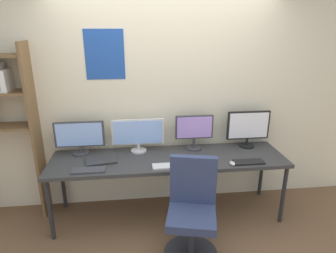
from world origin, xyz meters
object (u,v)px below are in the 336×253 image
Objects in this scene: keyboard_left at (89,170)px; keyboard_center at (171,166)px; desk at (169,161)px; mouse_left_side at (232,163)px; monitor_far_right at (248,127)px; office_chair at (192,219)px; monitor_center_right at (194,130)px; monitor_far_left at (80,136)px; mouse_right_side at (213,161)px; keyboard_right at (249,162)px; monitor_center_left at (138,134)px; laptop_closed at (101,160)px.

keyboard_left is 0.86× the size of keyboard_center.
mouse_left_side reaches higher than desk.
monitor_far_right is 1.53× the size of keyboard_left.
office_chair is at bearing -141.13° from mouse_left_side.
monitor_far_right is at bearing 46.17° from office_chair.
keyboard_left is (-1.17, -0.44, -0.23)m from monitor_center_right.
mouse_right_side is (1.44, -0.39, -0.20)m from monitor_far_left.
mouse_right_side reaches higher than keyboard_right.
keyboard_right is (0.84, 0.00, 0.00)m from keyboard_center.
mouse_right_side is (0.46, 0.05, 0.01)m from keyboard_center.
monitor_far_right is 1.10m from keyboard_center.
office_chair reaches higher than keyboard_left.
keyboard_right is at bearing -15.31° from desk.
keyboard_right is at bearing 7.29° from mouse_left_side.
monitor_center_left is 1.54× the size of keyboard_center.
monitor_far_left is 1.72× the size of laptop_closed.
desk is 8.15× the size of laptop_closed.
mouse_right_side is at bearing -21.20° from desk.
monitor_center_left reaches higher than keyboard_center.
monitor_far_right is (0.84, 0.87, 0.58)m from office_chair.
monitor_center_left reaches higher than monitor_far_left.
keyboard_center is (-0.98, -0.44, -0.24)m from monitor_far_right.
keyboard_left is at bearing 179.07° from mouse_left_side.
monitor_far_left is (-1.13, 0.87, 0.55)m from office_chair.
monitor_center_right reaches higher than mouse_left_side.
monitor_far_right is (0.98, 0.21, 0.29)m from desk.
monitor_center_left is 0.90m from mouse_right_side.
desk is 2.63× the size of office_chair.
keyboard_center is at bearing -27.09° from laptop_closed.
keyboard_center is at bearing -90.00° from desk.
keyboard_right reaches higher than desk.
mouse_left_side is 1.00× the size of mouse_right_side.
keyboard_center is (0.00, -0.23, 0.06)m from desk.
monitor_far_left is 1.97m from monitor_far_right.
office_chair is (0.14, -0.66, -0.29)m from desk.
mouse_right_side is (-0.19, 0.08, 0.00)m from mouse_left_side.
monitor_center_right reaches higher than keyboard_left.
keyboard_left is 1.05× the size of laptop_closed.
monitor_far_left is at bearing -180.00° from monitor_center_left.
monitor_center_right is 0.61m from mouse_left_side.
desk is 0.87m from keyboard_left.
monitor_far_right is 5.36× the size of mouse_left_side.
desk is 0.74m from office_chair.
monitor_far_right is at bearing 36.71° from mouse_right_side.
desk is 0.87m from keyboard_right.
monitor_far_left is 1.89m from keyboard_right.
keyboard_center is 0.65m from mouse_left_side.
mouse_left_side is at bearing -15.93° from monitor_far_left.
monitor_far_left reaches higher than keyboard_right.
office_chair reaches higher than keyboard_center.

